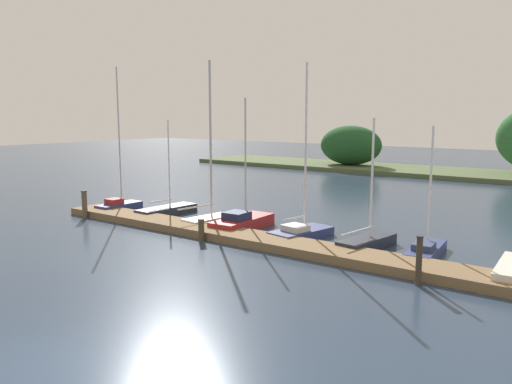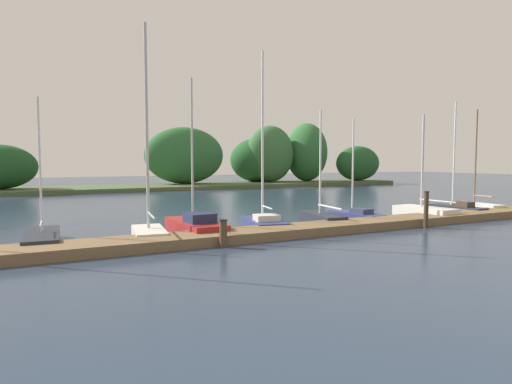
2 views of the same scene
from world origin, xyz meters
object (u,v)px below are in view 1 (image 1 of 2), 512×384
at_px(mooring_piling_0, 85,204).
at_px(mooring_piling_2, 419,261).
at_px(sailboat_5, 369,241).
at_px(mooring_piling_1, 201,230).
at_px(sailboat_1, 169,210).
at_px(sailboat_4, 302,230).
at_px(sailboat_0, 120,204).
at_px(sailboat_3, 244,221).
at_px(sailboat_6, 426,249).
at_px(sailboat_2, 210,215).

relative_size(mooring_piling_0, mooring_piling_2, 0.90).
xyz_separation_m(sailboat_5, mooring_piling_1, (-6.38, -3.20, 0.18)).
bearing_deg(mooring_piling_0, sailboat_1, 49.20).
distance_m(sailboat_1, sailboat_4, 8.74).
relative_size(sailboat_0, mooring_piling_1, 8.38).
relative_size(sailboat_1, sailboat_3, 0.83).
height_order(sailboat_3, sailboat_4, sailboat_4).
relative_size(sailboat_0, sailboat_4, 1.05).
distance_m(sailboat_4, sailboat_6, 5.42).
distance_m(sailboat_3, mooring_piling_0, 8.91).
xyz_separation_m(sailboat_0, sailboat_5, (14.77, 0.84, -0.09)).
distance_m(sailboat_0, sailboat_5, 14.79).
bearing_deg(mooring_piling_1, sailboat_3, 89.55).
bearing_deg(sailboat_1, sailboat_5, -87.16).
distance_m(sailboat_5, sailboat_6, 2.30).
height_order(sailboat_2, sailboat_6, sailboat_2).
bearing_deg(mooring_piling_2, sailboat_3, 161.73).
distance_m(sailboat_3, sailboat_4, 3.23).
distance_m(sailboat_4, mooring_piling_1, 4.50).
relative_size(sailboat_2, mooring_piling_2, 4.94).
distance_m(sailboat_1, mooring_piling_0, 4.43).
relative_size(sailboat_3, sailboat_5, 1.17).
bearing_deg(sailboat_2, sailboat_6, -77.96).
distance_m(mooring_piling_1, mooring_piling_2, 9.59).
height_order(sailboat_0, sailboat_3, sailboat_0).
bearing_deg(mooring_piling_2, sailboat_6, 104.18).
distance_m(sailboat_1, mooring_piling_2, 15.49).
height_order(sailboat_5, mooring_piling_1, sailboat_5).
xyz_separation_m(sailboat_2, mooring_piling_1, (1.88, -2.73, -0.00)).
bearing_deg(sailboat_4, sailboat_1, 100.02).
bearing_deg(mooring_piling_0, sailboat_5, 12.17).
relative_size(sailboat_2, sailboat_4, 1.05).
bearing_deg(mooring_piling_2, sailboat_0, 171.97).
height_order(sailboat_1, sailboat_2, sailboat_2).
bearing_deg(sailboat_6, sailboat_5, 92.15).
distance_m(sailboat_3, sailboat_5, 6.36).
distance_m(sailboat_2, mooring_piling_0, 7.04).
xyz_separation_m(mooring_piling_0, mooring_piling_2, (17.95, -0.19, 0.08)).
bearing_deg(sailboat_5, sailboat_0, 101.74).
bearing_deg(sailboat_4, mooring_piling_0, 116.52).
height_order(sailboat_5, mooring_piling_2, sailboat_5).
xyz_separation_m(sailboat_1, sailboat_4, (8.74, -0.24, 0.10)).
height_order(sailboat_2, mooring_piling_1, sailboat_2).
distance_m(sailboat_0, sailboat_2, 6.52).
relative_size(mooring_piling_1, mooring_piling_2, 0.59).
bearing_deg(sailboat_1, mooring_piling_0, 142.80).
height_order(sailboat_4, mooring_piling_0, sailboat_4).
bearing_deg(sailboat_3, sailboat_6, -88.77).
xyz_separation_m(sailboat_1, mooring_piling_0, (-2.88, -3.34, 0.48)).
relative_size(sailboat_3, mooring_piling_1, 6.48).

